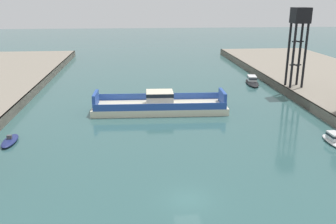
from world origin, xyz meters
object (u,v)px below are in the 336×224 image
moored_boat_near_left (335,140)px  moored_boat_mid_right (10,141)px  moored_boat_mid_left (252,81)px  crane_tower (299,27)px  chain_ferry (160,105)px

moored_boat_near_left → moored_boat_mid_right: 42.03m
moored_boat_near_left → moored_boat_mid_left: bearing=90.1°
moored_boat_mid_left → moored_boat_mid_right: moored_boat_mid_left is taller
moored_boat_mid_right → crane_tower: (46.79, 20.55, 12.55)m
moored_boat_mid_right → moored_boat_mid_left: bearing=35.9°
moored_boat_near_left → moored_boat_mid_right: moored_boat_near_left is taller
chain_ferry → moored_boat_near_left: (21.53, -16.04, -0.53)m
moored_boat_near_left → moored_boat_mid_right: size_ratio=1.17×
chain_ferry → moored_boat_near_left: 26.85m
moored_boat_near_left → crane_tower: size_ratio=0.38×
moored_boat_mid_left → crane_tower: bearing=-62.7°
moored_boat_near_left → crane_tower: 27.90m
moored_boat_near_left → moored_boat_mid_right: (-41.84, 3.98, -0.21)m
moored_boat_mid_left → moored_boat_near_left: bearing=-89.9°
chain_ferry → moored_boat_mid_right: (-20.31, -12.06, -0.74)m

